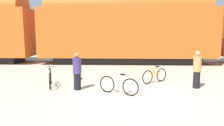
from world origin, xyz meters
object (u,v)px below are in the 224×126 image
object	(u,v)px
bicycle_green	(50,78)
person_in_tan	(197,70)
person_in_purple	(77,72)
bicycle_silver	(118,85)
traffic_cone	(78,75)
freight_train	(127,25)
bicycle_yellow	(155,76)

from	to	relation	value
bicycle_green	person_in_tan	xyz separation A→B (m)	(6.72, -0.08, 0.45)
person_in_purple	bicycle_silver	bearing A→B (deg)	173.52
person_in_tan	traffic_cone	size ratio (longest dim) A/B	3.06
freight_train	person_in_purple	bearing A→B (deg)	-106.44
bicycle_green	person_in_tan	distance (m)	6.73
bicycle_silver	person_in_purple	size ratio (longest dim) A/B	0.99
person_in_purple	person_in_tan	size ratio (longest dim) A/B	0.97
bicycle_yellow	bicycle_green	distance (m)	5.06
bicycle_yellow	traffic_cone	size ratio (longest dim) A/B	2.46
freight_train	bicycle_silver	xyz separation A→B (m)	(-0.61, -8.82, -2.65)
bicycle_green	traffic_cone	distance (m)	1.86
bicycle_yellow	person_in_tan	xyz separation A→B (m)	(1.73, -0.96, 0.48)
freight_train	bicycle_yellow	distance (m)	7.36
freight_train	person_in_purple	world-z (taller)	freight_train
freight_train	person_in_purple	distance (m)	8.83
bicycle_silver	person_in_tan	xyz separation A→B (m)	(3.52, 1.10, 0.46)
bicycle_silver	bicycle_yellow	distance (m)	2.73
bicycle_silver	person_in_tan	distance (m)	3.72
freight_train	bicycle_green	xyz separation A→B (m)	(-3.80, -7.65, -2.64)
freight_train	bicycle_green	distance (m)	8.94
freight_train	bicycle_yellow	xyz separation A→B (m)	(1.19, -6.76, -2.66)
bicycle_silver	bicycle_green	bearing A→B (deg)	159.76
person_in_tan	bicycle_silver	bearing A→B (deg)	5.05
person_in_tan	freight_train	bearing A→B (deg)	-81.58
bicycle_yellow	traffic_cone	xyz separation A→B (m)	(-3.97, 0.66, -0.11)
person_in_purple	person_in_tan	world-z (taller)	person_in_tan
bicycle_silver	traffic_cone	bearing A→B (deg)	128.60
freight_train	bicycle_silver	bearing A→B (deg)	-93.93
bicycle_green	person_in_tan	bearing A→B (deg)	-0.66
freight_train	person_in_tan	size ratio (longest dim) A/B	25.27
bicycle_silver	traffic_cone	size ratio (longest dim) A/B	2.94
freight_train	bicycle_yellow	size ratio (longest dim) A/B	31.44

